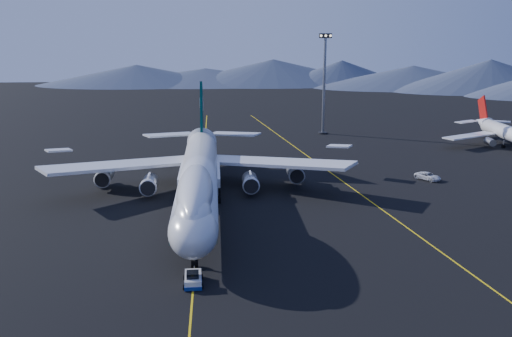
{
  "coord_description": "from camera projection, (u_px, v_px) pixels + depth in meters",
  "views": [
    {
      "loc": [
        3.07,
        -97.23,
        30.87
      ],
      "look_at": [
        10.33,
        3.48,
        6.0
      ],
      "focal_mm": 40.0,
      "sensor_mm": 36.0,
      "label": 1
    }
  ],
  "objects": [
    {
      "name": "ground",
      "position": [
        200.0,
        207.0,
        101.33
      ],
      "size": [
        500.0,
        500.0,
        0.0
      ],
      "primitive_type": "plane",
      "color": "black",
      "rests_on": "ground"
    },
    {
      "name": "taxiway_line_main",
      "position": [
        200.0,
        207.0,
        101.33
      ],
      "size": [
        0.25,
        220.0,
        0.01
      ],
      "primitive_type": "cube",
      "color": "yellow",
      "rests_on": "ground"
    },
    {
      "name": "taxiway_line_side",
      "position": [
        352.0,
        188.0,
        113.1
      ],
      "size": [
        28.08,
        198.09,
        0.01
      ],
      "primitive_type": "cube",
      "rotation": [
        0.0,
        0.0,
        0.14
      ],
      "color": "yellow",
      "rests_on": "ground"
    },
    {
      "name": "boeing_747",
      "position": [
        199.0,
        175.0,
        99.97
      ],
      "size": [
        59.62,
        72.43,
        19.37
      ],
      "color": "silver",
      "rests_on": "ground"
    },
    {
      "name": "pushback_tug",
      "position": [
        193.0,
        280.0,
        70.57
      ],
      "size": [
        2.59,
        4.35,
        1.86
      ],
      "rotation": [
        0.0,
        0.0,
        0.03
      ],
      "color": "silver",
      "rests_on": "ground"
    },
    {
      "name": "service_van",
      "position": [
        428.0,
        176.0,
        119.26
      ],
      "size": [
        5.29,
        6.0,
        1.54
      ],
      "primitive_type": "imported",
      "rotation": [
        0.0,
        0.0,
        0.62
      ],
      "color": "silver",
      "rests_on": "ground"
    },
    {
      "name": "floodlight_mast",
      "position": [
        324.0,
        84.0,
        168.26
      ],
      "size": [
        3.64,
        2.73,
        29.49
      ],
      "rotation": [
        0.0,
        0.0,
        0.09
      ],
      "color": "black",
      "rests_on": "ground"
    }
  ]
}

